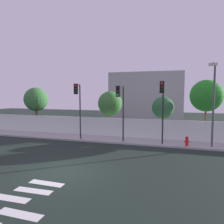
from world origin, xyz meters
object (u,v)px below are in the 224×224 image
Objects in this scene: street_lamp_curbside at (213,99)px; roadside_tree_rightmost at (206,96)px; traffic_light_right at (162,99)px; traffic_light_left at (78,100)px; fire_hydrant at (187,141)px; roadside_tree_midleft at (110,104)px; traffic_light_center at (121,102)px; roadside_tree_leftmost at (36,99)px; roadside_tree_midright at (163,108)px.

street_lamp_curbside reaches higher than roadside_tree_rightmost.
traffic_light_right is 0.91× the size of roadside_tree_rightmost.
traffic_light_left is 9.83m from fire_hydrant.
traffic_light_right is at bearing -162.08° from fire_hydrant.
street_lamp_curbside is 1.39× the size of roadside_tree_midleft.
traffic_light_center is 4.46m from roadside_tree_midleft.
traffic_light_center is 1.05× the size of roadside_tree_midleft.
traffic_light_right reaches higher than fire_hydrant.
fire_hydrant is 0.15× the size of roadside_tree_leftmost.
roadside_tree_midleft is 9.31m from roadside_tree_rightmost.
roadside_tree_midleft is 1.13× the size of roadside_tree_midright.
roadside_tree_leftmost reaches higher than fire_hydrant.
roadside_tree_midright is (14.44, 0.00, -0.67)m from roadside_tree_leftmost.
roadside_tree_rightmost is (1.79, 3.40, 3.57)m from fire_hydrant.
traffic_light_right reaches higher than roadside_tree_midright.
roadside_tree_leftmost is at bearing 168.39° from fire_hydrant.
roadside_tree_leftmost is at bearing 151.41° from traffic_light_left.
roadside_tree_midleft reaches higher than roadside_tree_midright.
traffic_light_right is 3.90m from fire_hydrant.
traffic_light_center is at bearing -130.05° from roadside_tree_midright.
fire_hydrant is 5.24m from roadside_tree_rightmost.
traffic_light_center is at bearing -174.52° from fire_hydrant.
roadside_tree_rightmost reaches higher than traffic_light_left.
street_lamp_curbside reaches higher than traffic_light_center.
traffic_light_center is 0.86× the size of roadside_tree_rightmost.
street_lamp_curbside reaches higher than fire_hydrant.
roadside_tree_midright is at bearing 0.00° from roadside_tree_midleft.
roadside_tree_midleft is at bearing 180.00° from roadside_tree_rightmost.
roadside_tree_midright is (-0.13, 4.03, -0.90)m from traffic_light_right.
roadside_tree_midleft is at bearing 118.32° from traffic_light_center.
traffic_light_left reaches higher than roadside_tree_midright.
traffic_light_center is at bearing -151.35° from roadside_tree_rightmost.
traffic_light_left is at bearing -179.31° from traffic_light_center.
fire_hydrant is 0.14× the size of roadside_tree_rightmost.
traffic_light_left is 0.90× the size of roadside_tree_rightmost.
traffic_light_left reaches higher than traffic_light_center.
roadside_tree_leftmost is at bearing 164.56° from traffic_light_right.
traffic_light_right reaches higher than roadside_tree_midleft.
traffic_light_right is 1.26× the size of roadside_tree_midright.
roadside_tree_rightmost reaches higher than roadside_tree_midright.
roadside_tree_rightmost reaches higher than fire_hydrant.
roadside_tree_rightmost is (9.27, 0.00, 0.84)m from roadside_tree_midleft.
street_lamp_curbside is at bearing -10.49° from roadside_tree_leftmost.
fire_hydrant is 17.15m from roadside_tree_leftmost.
traffic_light_left reaches higher than roadside_tree_leftmost.
roadside_tree_rightmost is at bearing 47.14° from traffic_light_right.
fire_hydrant is at bearing -24.41° from roadside_tree_midleft.
street_lamp_curbside is 1.57× the size of roadside_tree_midright.
traffic_light_left is at bearing 179.47° from traffic_light_right.
street_lamp_curbside is at bearing 9.45° from traffic_light_right.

